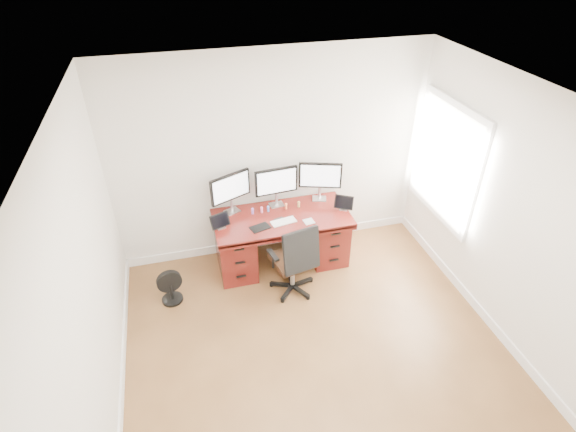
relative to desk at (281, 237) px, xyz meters
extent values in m
plane|color=brown|center=(0.00, -1.83, -0.40)|extent=(4.50, 4.50, 0.00)
cube|color=white|center=(0.00, 0.42, 0.95)|extent=(4.00, 0.10, 2.70)
cube|color=white|center=(2.00, -1.83, 0.95)|extent=(0.10, 4.50, 2.70)
cube|color=white|center=(1.97, -0.33, 1.00)|extent=(0.04, 1.30, 1.50)
cube|color=white|center=(1.95, -0.33, 1.00)|extent=(0.01, 1.15, 1.35)
cube|color=#561511|center=(0.00, -0.03, 0.32)|extent=(1.70, 0.80, 0.05)
cube|color=#561511|center=(-0.60, 0.00, -0.05)|extent=(0.45, 0.70, 0.70)
cube|color=#561511|center=(0.60, 0.00, -0.05)|extent=(0.45, 0.70, 0.70)
cube|color=#420F0C|center=(0.00, 0.27, 0.10)|extent=(0.74, 0.03, 0.40)
cylinder|color=black|center=(0.00, -0.54, -0.36)|extent=(0.63, 0.63, 0.08)
cylinder|color=silver|center=(0.00, -0.54, -0.14)|extent=(0.06, 0.06, 0.38)
cube|color=black|center=(0.00, -0.54, 0.06)|extent=(0.54, 0.53, 0.07)
cube|color=black|center=(0.04, -0.75, 0.34)|extent=(0.44, 0.14, 0.52)
cube|color=black|center=(-0.25, -0.60, 0.23)|extent=(0.10, 0.24, 0.03)
cube|color=black|center=(0.25, -0.49, 0.23)|extent=(0.10, 0.24, 0.03)
cylinder|color=black|center=(-1.46, -0.37, -0.39)|extent=(0.25, 0.25, 0.03)
cylinder|color=black|center=(-1.46, -0.37, -0.27)|extent=(0.04, 0.04, 0.21)
cylinder|color=black|center=(-1.46, -0.37, -0.12)|extent=(0.30, 0.11, 0.29)
cube|color=silver|center=(-0.58, 0.24, 0.35)|extent=(0.22, 0.20, 0.01)
cylinder|color=silver|center=(-0.58, 0.24, 0.44)|extent=(0.04, 0.04, 0.18)
cube|color=black|center=(-0.58, 0.24, 0.70)|extent=(0.52, 0.26, 0.35)
cube|color=white|center=(-0.57, 0.22, 0.70)|extent=(0.46, 0.21, 0.30)
cube|color=silver|center=(0.00, 0.24, 0.35)|extent=(0.19, 0.15, 0.01)
cylinder|color=silver|center=(0.00, 0.24, 0.44)|extent=(0.04, 0.04, 0.18)
cube|color=black|center=(0.00, 0.24, 0.70)|extent=(0.55, 0.08, 0.35)
cube|color=white|center=(0.00, 0.22, 0.70)|extent=(0.50, 0.05, 0.30)
cube|color=silver|center=(0.58, 0.24, 0.35)|extent=(0.22, 0.19, 0.01)
cylinder|color=silver|center=(0.58, 0.24, 0.44)|extent=(0.04, 0.04, 0.18)
cube|color=black|center=(0.58, 0.24, 0.70)|extent=(0.53, 0.21, 0.35)
cube|color=white|center=(0.57, 0.22, 0.70)|extent=(0.48, 0.16, 0.30)
cube|color=silver|center=(-0.77, -0.08, 0.35)|extent=(0.12, 0.11, 0.01)
cube|color=black|center=(-0.77, -0.08, 0.45)|extent=(0.25, 0.15, 0.17)
cube|color=silver|center=(0.80, -0.08, 0.35)|extent=(0.13, 0.12, 0.01)
cube|color=black|center=(0.80, -0.08, 0.45)|extent=(0.24, 0.18, 0.17)
cube|color=white|center=(-0.01, -0.16, 0.36)|extent=(0.33, 0.18, 0.01)
cube|color=silver|center=(0.29, -0.23, 0.35)|extent=(0.14, 0.14, 0.01)
cube|color=black|center=(-0.31, -0.20, 0.35)|extent=(0.26, 0.21, 0.01)
cube|color=black|center=(-0.05, -0.09, 0.35)|extent=(0.13, 0.09, 0.01)
cylinder|color=#9160D1|center=(-0.34, 0.12, 0.38)|extent=(0.03, 0.03, 0.06)
sphere|color=#9160D1|center=(-0.34, 0.12, 0.42)|extent=(0.04, 0.04, 0.04)
cylinder|color=pink|center=(-0.22, 0.12, 0.38)|extent=(0.03, 0.03, 0.06)
sphere|color=pink|center=(-0.22, 0.12, 0.42)|extent=(0.04, 0.04, 0.04)
cylinder|color=#4C7CDF|center=(-0.14, 0.12, 0.38)|extent=(0.03, 0.03, 0.06)
sphere|color=#4C7CDF|center=(-0.14, 0.12, 0.42)|extent=(0.04, 0.04, 0.04)
cylinder|color=#EB6C3D|center=(0.09, 0.12, 0.38)|extent=(0.03, 0.03, 0.06)
sphere|color=#EB6C3D|center=(0.09, 0.12, 0.42)|extent=(0.04, 0.04, 0.04)
cylinder|color=#D3B056|center=(0.26, 0.12, 0.38)|extent=(0.03, 0.03, 0.06)
sphere|color=#D3B056|center=(0.26, 0.12, 0.42)|extent=(0.04, 0.04, 0.04)
camera|label=1|loc=(-1.12, -4.52, 3.49)|focal=28.00mm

